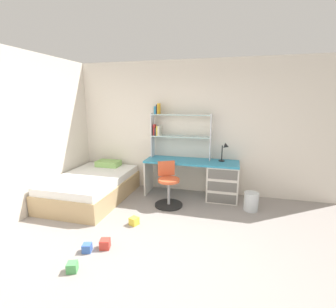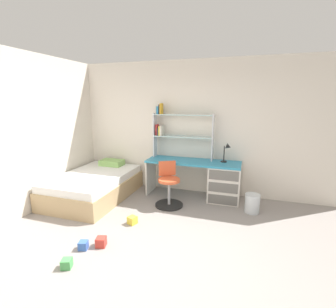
% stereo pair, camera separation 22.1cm
% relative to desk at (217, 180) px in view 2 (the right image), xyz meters
% --- Properties ---
extents(ground_plane, '(5.82, 6.39, 0.02)m').
position_rel_desk_xyz_m(ground_plane, '(-0.58, -2.38, -0.42)').
color(ground_plane, gray).
extents(room_shell, '(5.82, 6.39, 2.72)m').
position_rel_desk_xyz_m(room_shell, '(-1.86, -1.08, 0.95)').
color(room_shell, silver).
rests_on(room_shell, ground_plane).
extents(desk, '(1.85, 0.58, 0.75)m').
position_rel_desk_xyz_m(desk, '(0.00, 0.00, 0.00)').
color(desk, teal).
rests_on(desk, ground_plane).
extents(bookshelf_hutch, '(1.24, 0.22, 1.12)m').
position_rel_desk_xyz_m(bookshelf_hutch, '(-0.87, 0.17, 0.96)').
color(bookshelf_hutch, silver).
rests_on(bookshelf_hutch, desk).
extents(desk_lamp, '(0.20, 0.17, 0.38)m').
position_rel_desk_xyz_m(desk_lamp, '(0.17, 0.08, 0.59)').
color(desk_lamp, black).
rests_on(desk_lamp, desk).
extents(swivel_chair, '(0.52, 0.52, 0.81)m').
position_rel_desk_xyz_m(swivel_chair, '(-0.81, -0.55, -0.08)').
color(swivel_chair, black).
rests_on(swivel_chair, ground_plane).
extents(bed_platform, '(1.26, 1.91, 0.61)m').
position_rel_desk_xyz_m(bed_platform, '(-2.34, -0.65, -0.16)').
color(bed_platform, tan).
rests_on(bed_platform, ground_plane).
extents(waste_bin, '(0.25, 0.25, 0.33)m').
position_rel_desk_xyz_m(waste_bin, '(0.68, -0.39, -0.24)').
color(waste_bin, silver).
rests_on(waste_bin, ground_plane).
extents(toy_block_blue_0, '(0.14, 0.14, 0.11)m').
position_rel_desk_xyz_m(toy_block_blue_0, '(-1.45, -2.22, -0.35)').
color(toy_block_blue_0, '#3860B7').
rests_on(toy_block_blue_0, ground_plane).
extents(toy_block_green_1, '(0.14, 0.14, 0.11)m').
position_rel_desk_xyz_m(toy_block_green_1, '(-1.41, -2.60, -0.35)').
color(toy_block_green_1, '#479E51').
rests_on(toy_block_green_1, ground_plane).
extents(toy_block_yellow_2, '(0.16, 0.16, 0.12)m').
position_rel_desk_xyz_m(toy_block_yellow_2, '(-1.14, -1.41, -0.35)').
color(toy_block_yellow_2, gold).
rests_on(toy_block_yellow_2, ground_plane).
extents(toy_block_red_3, '(0.16, 0.16, 0.13)m').
position_rel_desk_xyz_m(toy_block_red_3, '(-1.27, -2.09, -0.35)').
color(toy_block_red_3, red).
rests_on(toy_block_red_3, ground_plane).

